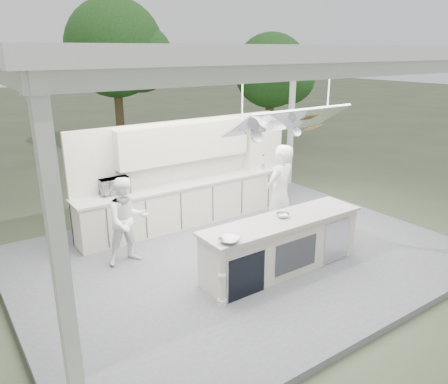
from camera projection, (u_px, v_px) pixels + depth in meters
ground at (241, 259)px, 8.34m from camera, size 90.00×90.00×0.00m
stage_deck at (241, 256)px, 8.32m from camera, size 8.00×6.00×0.12m
tent at (244, 56)px, 7.17m from camera, size 8.20×6.20×3.86m
demo_island at (281, 245)px, 7.54m from camera, size 3.10×0.79×0.95m
back_counter at (190, 202)px, 9.63m from camera, size 5.08×0.72×0.95m
back_wall_unit at (201, 155)px, 9.74m from camera, size 5.05×0.48×2.25m
tree_cluster at (66, 65)px, 14.84m from camera, size 19.55×9.40×5.85m
head_chef at (279, 194)px, 8.55m from camera, size 0.82×0.64×1.98m
sous_chef at (127, 221)px, 7.73m from camera, size 0.80×0.63×1.60m
toaster_oven at (114, 185)px, 8.69m from camera, size 0.60×0.42×0.32m
bowl_large at (229, 240)px, 6.50m from camera, size 0.42×0.42×0.08m
bowl_small at (283, 215)px, 7.48m from camera, size 0.29×0.29×0.07m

